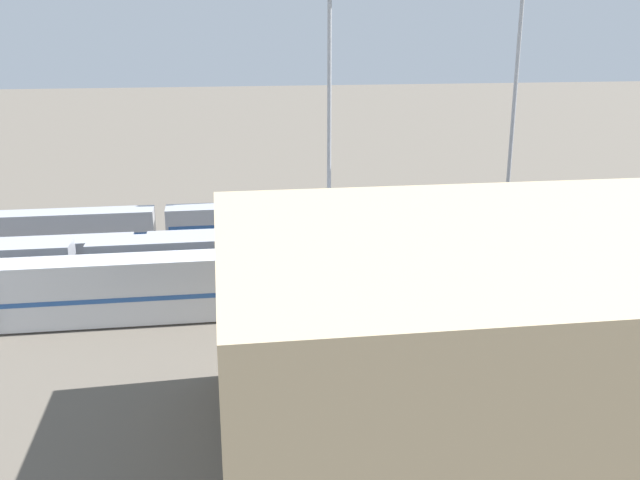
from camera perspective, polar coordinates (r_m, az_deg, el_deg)
ground_plane at (r=66.97m, az=-6.10°, el=-2.57°), size 400.00×400.00×0.00m
track_bed_0 at (r=76.44m, az=-6.44°, el=-0.03°), size 140.00×2.80×0.12m
track_bed_1 at (r=71.68m, az=-6.28°, el=-1.19°), size 140.00×2.80×0.12m
track_bed_2 at (r=66.95m, az=-6.10°, el=-2.52°), size 140.00×2.80×0.12m
track_bed_3 at (r=62.26m, az=-5.90°, el=-4.05°), size 140.00×2.80×0.12m
track_bed_4 at (r=57.62m, az=-5.66°, el=-5.83°), size 140.00×2.80×0.12m
train_on_track_4 at (r=59.09m, az=8.64°, el=-2.72°), size 71.40×3.06×5.00m
train_on_track_3 at (r=62.41m, az=-18.51°, el=-2.32°), size 95.60×3.00×5.00m
train_on_track_2 at (r=68.07m, az=5.24°, el=-0.36°), size 90.60×3.00×4.40m
train_on_track_0 at (r=76.10m, az=-12.62°, el=1.11°), size 47.20×3.06×3.80m
light_mast_0 at (r=76.32m, az=0.76°, el=12.89°), size 2.80×0.70×26.28m
light_mast_2 at (r=83.02m, az=15.54°, el=13.98°), size 2.80×0.70×29.87m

